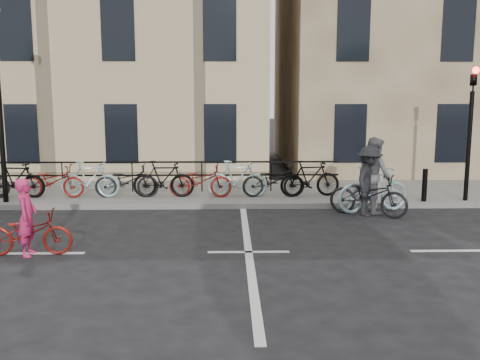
{
  "coord_description": "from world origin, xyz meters",
  "views": [
    {
      "loc": [
        -0.38,
        -10.11,
        3.05
      ],
      "look_at": [
        -0.12,
        2.11,
        1.1
      ],
      "focal_mm": 40.0,
      "sensor_mm": 36.0,
      "label": 1
    }
  ],
  "objects_px": {
    "traffic_light": "(471,117)",
    "cyclist_dark": "(368,188)",
    "cyclist_grey": "(374,182)",
    "cyclist_pink": "(28,229)"
  },
  "relations": [
    {
      "from": "traffic_light",
      "to": "cyclist_pink",
      "type": "relative_size",
      "value": 2.28
    },
    {
      "from": "traffic_light",
      "to": "cyclist_grey",
      "type": "xyz_separation_m",
      "value": [
        -2.8,
        -0.79,
        -1.65
      ]
    },
    {
      "from": "cyclist_grey",
      "to": "cyclist_pink",
      "type": "bearing_deg",
      "value": 99.49
    },
    {
      "from": "traffic_light",
      "to": "cyclist_grey",
      "type": "relative_size",
      "value": 1.83
    },
    {
      "from": "cyclist_pink",
      "to": "cyclist_dark",
      "type": "relative_size",
      "value": 0.82
    },
    {
      "from": "cyclist_grey",
      "to": "cyclist_dark",
      "type": "bearing_deg",
      "value": 132.12
    },
    {
      "from": "traffic_light",
      "to": "cyclist_pink",
      "type": "height_order",
      "value": "traffic_light"
    },
    {
      "from": "cyclist_grey",
      "to": "cyclist_dark",
      "type": "relative_size",
      "value": 1.01
    },
    {
      "from": "traffic_light",
      "to": "cyclist_grey",
      "type": "bearing_deg",
      "value": -164.3
    },
    {
      "from": "traffic_light",
      "to": "cyclist_dark",
      "type": "bearing_deg",
      "value": -158.87
    }
  ]
}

